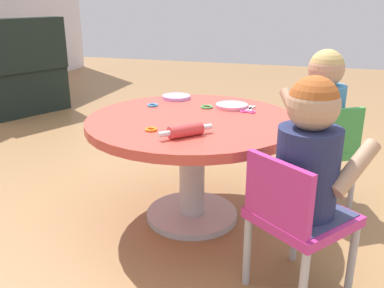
# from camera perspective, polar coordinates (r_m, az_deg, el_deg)

# --- Properties ---
(ground_plane) EXTENTS (10.00, 10.00, 0.00)m
(ground_plane) POSITION_cam_1_polar(r_m,az_deg,el_deg) (2.08, 0.00, -9.86)
(ground_plane) COLOR #9E7247
(craft_table) EXTENTS (0.95, 0.95, 0.50)m
(craft_table) POSITION_cam_1_polar(r_m,az_deg,el_deg) (1.92, 0.00, 0.44)
(craft_table) COLOR silver
(craft_table) RESTS_ON ground
(child_chair_left) EXTENTS (0.42, 0.42, 0.54)m
(child_chair_left) POSITION_cam_1_polar(r_m,az_deg,el_deg) (1.50, 13.94, -9.69)
(child_chair_left) COLOR #B7B7BC
(child_chair_left) RESTS_ON ground
(seated_child_left) EXTENTS (0.44, 0.42, 0.51)m
(seated_child_left) POSITION_cam_1_polar(r_m,az_deg,el_deg) (1.43, 15.71, -1.22)
(seated_child_left) COLOR #3F4772
(seated_child_left) RESTS_ON ground
(child_chair_right) EXTENTS (0.41, 0.41, 0.54)m
(child_chair_right) POSITION_cam_1_polar(r_m,az_deg,el_deg) (2.17, 17.24, -0.67)
(child_chair_right) COLOR #B7B7BC
(child_chair_right) RESTS_ON ground
(seated_child_right) EXTENTS (0.43, 0.41, 0.51)m
(seated_child_right) POSITION_cam_1_polar(r_m,az_deg,el_deg) (2.14, 17.30, 5.39)
(seated_child_right) COLOR #3F4772
(seated_child_right) RESTS_ON ground
(armchair_dark) EXTENTS (0.94, 0.95, 0.85)m
(armchair_dark) POSITION_cam_1_polar(r_m,az_deg,el_deg) (4.27, -22.66, 8.35)
(armchair_dark) COLOR black
(armchair_dark) RESTS_ON ground
(rolling_pin) EXTENTS (0.18, 0.18, 0.05)m
(rolling_pin) POSITION_cam_1_polar(r_m,az_deg,el_deg) (1.62, -0.87, 1.85)
(rolling_pin) COLOR #D83F3F
(rolling_pin) RESTS_ON craft_table
(craft_scissors) EXTENTS (0.14, 0.08, 0.01)m
(craft_scissors) POSITION_cam_1_polar(r_m,az_deg,el_deg) (2.02, 7.75, 4.57)
(craft_scissors) COLOR silver
(craft_scissors) RESTS_ON craft_table
(playdough_blob_0) EXTENTS (0.16, 0.16, 0.02)m
(playdough_blob_0) POSITION_cam_1_polar(r_m,az_deg,el_deg) (2.07, 5.43, 5.19)
(playdough_blob_0) COLOR pink
(playdough_blob_0) RESTS_ON craft_table
(playdough_blob_1) EXTENTS (0.15, 0.15, 0.02)m
(playdough_blob_1) POSITION_cam_1_polar(r_m,az_deg,el_deg) (2.25, -2.15, 6.41)
(playdough_blob_1) COLOR #CC99E5
(playdough_blob_1) RESTS_ON craft_table
(cookie_cutter_0) EXTENTS (0.05, 0.05, 0.01)m
(cookie_cutter_0) POSITION_cam_1_polar(r_m,az_deg,el_deg) (2.10, -5.39, 5.30)
(cookie_cutter_0) COLOR #3F99D8
(cookie_cutter_0) RESTS_ON craft_table
(cookie_cutter_1) EXTENTS (0.05, 0.05, 0.01)m
(cookie_cutter_1) POSITION_cam_1_polar(r_m,az_deg,el_deg) (1.71, -5.59, 2.00)
(cookie_cutter_1) COLOR orange
(cookie_cutter_1) RESTS_ON craft_table
(cookie_cutter_2) EXTENTS (0.06, 0.06, 0.01)m
(cookie_cutter_2) POSITION_cam_1_polar(r_m,az_deg,el_deg) (2.06, 2.02, 5.07)
(cookie_cutter_2) COLOR #4CB259
(cookie_cutter_2) RESTS_ON craft_table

